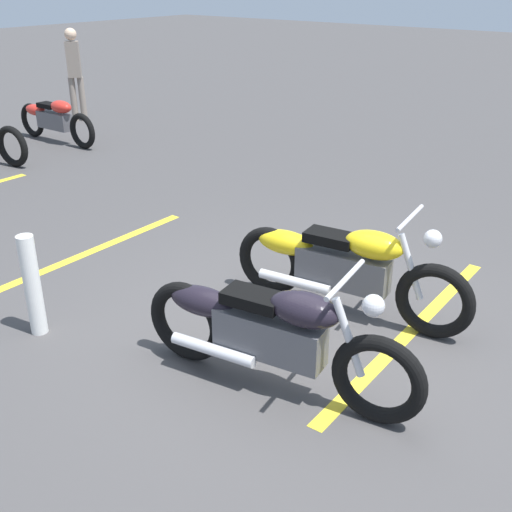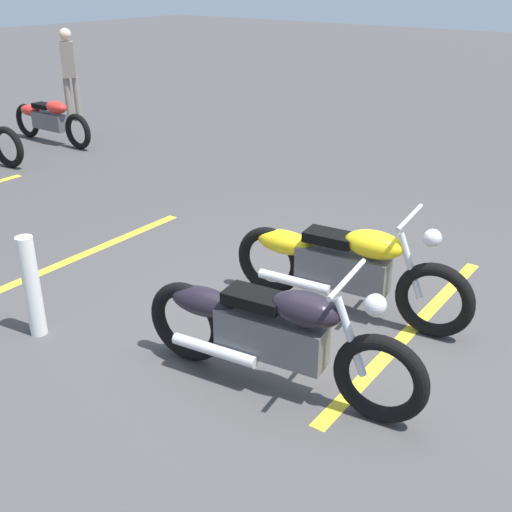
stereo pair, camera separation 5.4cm
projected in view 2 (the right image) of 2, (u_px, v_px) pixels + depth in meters
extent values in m
plane|color=#474444|center=(296.00, 339.00, 5.26)|extent=(60.00, 60.00, 0.00)
torus|color=black|center=(434.00, 300.00, 5.18)|extent=(0.68, 0.20, 0.67)
torus|color=black|center=(270.00, 261.00, 5.88)|extent=(0.68, 0.20, 0.67)
cube|color=#59595E|center=(342.00, 269.00, 5.51)|extent=(0.86, 0.33, 0.32)
ellipsoid|color=yellow|center=(374.00, 244.00, 5.27)|extent=(0.55, 0.35, 0.24)
ellipsoid|color=yellow|center=(285.00, 242.00, 5.71)|extent=(0.59, 0.31, 0.22)
cube|color=black|center=(330.00, 237.00, 5.46)|extent=(0.47, 0.30, 0.09)
cylinder|color=silver|center=(410.00, 266.00, 5.17)|extent=(0.27, 0.09, 0.56)
cylinder|color=silver|center=(410.00, 217.00, 5.02)|extent=(0.12, 0.62, 0.04)
sphere|color=silver|center=(432.00, 238.00, 4.98)|extent=(0.15, 0.15, 0.15)
cylinder|color=silver|center=(294.00, 281.00, 5.65)|extent=(0.71, 0.18, 0.09)
torus|color=black|center=(380.00, 379.00, 4.18)|extent=(0.68, 0.21, 0.67)
torus|color=black|center=(187.00, 322.00, 4.86)|extent=(0.68, 0.21, 0.67)
cube|color=#59595E|center=(271.00, 337.00, 4.50)|extent=(0.86, 0.35, 0.32)
ellipsoid|color=black|center=(306.00, 309.00, 4.26)|extent=(0.56, 0.36, 0.24)
ellipsoid|color=black|center=(204.00, 301.00, 4.69)|extent=(0.59, 0.32, 0.22)
cube|color=black|center=(255.00, 298.00, 4.44)|extent=(0.47, 0.30, 0.09)
cylinder|color=silver|center=(350.00, 337.00, 4.17)|extent=(0.27, 0.10, 0.56)
cylinder|color=silver|center=(347.00, 279.00, 4.01)|extent=(0.13, 0.62, 0.04)
sphere|color=silver|center=(375.00, 305.00, 3.99)|extent=(0.15, 0.15, 0.15)
cylinder|color=silver|center=(214.00, 350.00, 4.63)|extent=(0.71, 0.20, 0.09)
torus|color=black|center=(78.00, 131.00, 10.70)|extent=(0.61, 0.11, 0.61)
torus|color=black|center=(27.00, 121.00, 11.47)|extent=(0.61, 0.11, 0.61)
cube|color=#59595E|center=(50.00, 121.00, 11.08)|extent=(0.77, 0.21, 0.29)
ellipsoid|color=red|center=(56.00, 107.00, 10.83)|extent=(0.48, 0.26, 0.22)
ellipsoid|color=red|center=(31.00, 110.00, 11.30)|extent=(0.52, 0.23, 0.20)
cube|color=black|center=(43.00, 106.00, 11.03)|extent=(0.41, 0.23, 0.08)
torus|color=black|center=(8.00, 147.00, 9.68)|extent=(0.66, 0.20, 0.65)
cylinder|color=gray|center=(68.00, 100.00, 12.64)|extent=(0.13, 0.13, 0.87)
cylinder|color=gray|center=(77.00, 99.00, 12.67)|extent=(0.13, 0.13, 0.87)
cube|color=gray|center=(68.00, 60.00, 12.33)|extent=(0.32, 0.32, 0.69)
sphere|color=beige|center=(65.00, 34.00, 12.13)|extent=(0.24, 0.24, 0.24)
cylinder|color=white|center=(32.00, 287.00, 5.15)|extent=(0.14, 0.14, 0.89)
cube|color=yellow|center=(412.00, 329.00, 5.40)|extent=(0.19, 3.20, 0.01)
cube|color=yellow|center=(71.00, 260.00, 6.68)|extent=(0.19, 3.20, 0.01)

